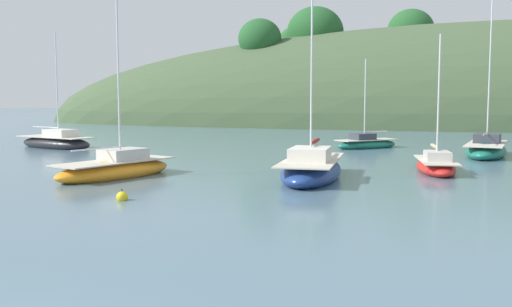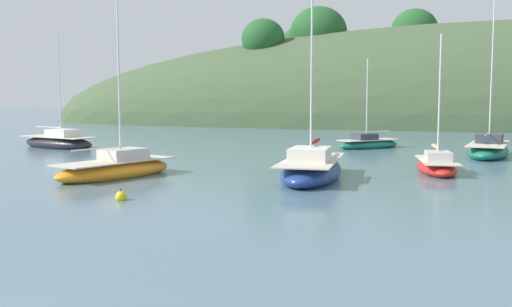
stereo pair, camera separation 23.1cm
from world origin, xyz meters
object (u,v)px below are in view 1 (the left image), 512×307
Objects in this scene: sailboat_orange_cutter at (436,165)px; sailboat_red_portside at (116,169)px; sailboat_yellow_far at (56,142)px; sailboat_navy_dinghy at (312,169)px; mooring_buoy_channel at (122,197)px; sailboat_white_near at (367,144)px; sailboat_teal_outer at (486,150)px.

sailboat_orange_cutter is 16.43m from sailboat_red_portside.
sailboat_red_portside is 18.95m from sailboat_yellow_far.
sailboat_navy_dinghy is 25.33m from sailboat_yellow_far.
mooring_buoy_channel is at bearing -51.58° from sailboat_yellow_far.
sailboat_navy_dinghy reaches higher than sailboat_white_near.
mooring_buoy_channel is at bearing -136.43° from sailboat_orange_cutter.
sailboat_white_near is 9.29m from sailboat_teal_outer.
sailboat_orange_cutter reaches higher than sailboat_white_near.
sailboat_yellow_far is (-12.57, 14.19, 0.03)m from sailboat_red_portside.
sailboat_red_portside is at bearing -170.15° from sailboat_navy_dinghy.
sailboat_navy_dinghy is at bearing 9.85° from sailboat_red_portside.
sailboat_white_near is 0.77× the size of sailboat_yellow_far.
sailboat_white_near is 0.66× the size of sailboat_teal_outer.
sailboat_red_portside reaches higher than mooring_buoy_channel.
sailboat_red_portside is (-15.40, -5.72, 0.05)m from sailboat_orange_cutter.
sailboat_navy_dinghy is at bearing 50.41° from mooring_buoy_channel.
sailboat_teal_outer reaches higher than sailboat_orange_cutter.
sailboat_white_near is at bearing 60.63° from sailboat_red_portside.
mooring_buoy_channel is at bearing -107.05° from sailboat_white_near.
sailboat_white_near is 14.67m from sailboat_orange_cutter.
sailboat_teal_outer is 26.39m from mooring_buoy_channel.
sailboat_yellow_far is at bearing 131.54° from sailboat_red_portside.
sailboat_white_near is at bearing 72.95° from mooring_buoy_channel.
sailboat_red_portside is (-11.12, -19.76, 0.06)m from sailboat_white_near.
sailboat_teal_outer is at bearing 68.04° from sailboat_orange_cutter.
sailboat_yellow_far is (-22.00, 12.55, -0.03)m from sailboat_navy_dinghy.
sailboat_yellow_far is (-27.97, 8.46, 0.08)m from sailboat_orange_cutter.
sailboat_white_near is 0.78× the size of sailboat_red_portside.
mooring_buoy_channel is at bearing -60.49° from sailboat_red_portside.
sailboat_orange_cutter is 13.55× the size of mooring_buoy_channel.
sailboat_white_near is at bearing 84.69° from sailboat_navy_dinghy.
sailboat_orange_cutter is at bearing 20.39° from sailboat_red_portside.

